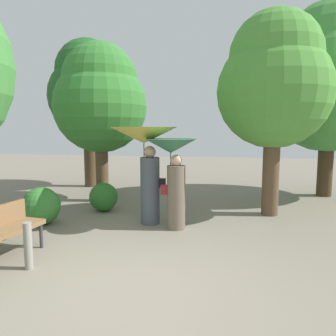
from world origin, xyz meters
name	(u,v)px	position (x,y,z in m)	size (l,w,h in m)	color
ground_plane	(123,286)	(0.00, 0.00, 0.00)	(40.00, 40.00, 0.00)	gray
person_left	(146,150)	(-0.40, 2.83, 1.61)	(1.43, 1.43, 2.10)	#474C56
person_right	(173,165)	(0.24, 2.57, 1.32)	(1.05, 1.05, 1.86)	#6B5B4C
tree_near_left	(100,98)	(-2.18, 4.77, 2.91)	(2.58, 2.58, 4.44)	brown
tree_near_right	(331,76)	(4.32, 6.67, 3.63)	(3.93, 3.93, 5.80)	#42301E
tree_mid_left	(88,89)	(-3.50, 6.97, 3.46)	(2.76, 2.76, 5.16)	#4C3823
tree_mid_right	(274,81)	(2.37, 4.06, 3.16)	(2.63, 2.63, 4.76)	brown
bush_path_left	(104,197)	(-1.71, 3.68, 0.36)	(0.72, 0.72, 0.72)	#2D6B28
bush_path_right	(41,206)	(-2.60, 2.34, 0.41)	(0.81, 0.81, 0.81)	#387F33
path_marker_post	(28,246)	(-1.54, 0.27, 0.35)	(0.12, 0.12, 0.70)	gray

